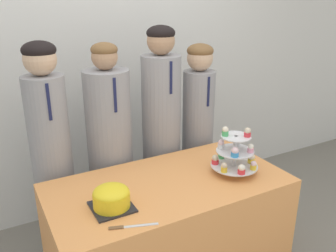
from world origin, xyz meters
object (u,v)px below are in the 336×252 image
object	(u,v)px
student_1	(111,158)
student_2	(161,139)
cake_knife	(125,227)
student_0	(53,163)
student_3	(198,138)
cupcake_stand	(235,154)
round_cake	(111,197)

from	to	relation	value
student_1	student_2	xyz separation A→B (m)	(0.40, 0.00, 0.06)
cake_knife	student_0	distance (m)	0.85
cake_knife	student_3	world-z (taller)	student_3
cupcake_stand	student_0	world-z (taller)	student_0
cupcake_stand	student_1	bearing A→B (deg)	132.50
cake_knife	student_2	size ratio (longest dim) A/B	0.14
cake_knife	student_1	bearing A→B (deg)	93.18
cupcake_stand	student_3	bearing A→B (deg)	77.07
student_1	round_cake	bearing A→B (deg)	-109.32
round_cake	cupcake_stand	size ratio (longest dim) A/B	0.69
round_cake	student_1	distance (m)	0.69
cupcake_stand	student_2	size ratio (longest dim) A/B	0.19
cake_knife	student_2	bearing A→B (deg)	71.43
round_cake	cupcake_stand	world-z (taller)	cupcake_stand
student_1	student_3	bearing A→B (deg)	-0.00
round_cake	cake_knife	xyz separation A→B (m)	(-0.00, -0.19, -0.06)
student_1	student_2	bearing A→B (deg)	0.00
round_cake	student_3	distance (m)	1.15
cake_knife	student_0	xyz separation A→B (m)	(-0.16, 0.83, 0.01)
round_cake	student_0	world-z (taller)	student_0
student_2	student_0	bearing A→B (deg)	-180.00
round_cake	student_0	xyz separation A→B (m)	(-0.17, 0.65, -0.05)
round_cake	cake_knife	size ratio (longest dim) A/B	0.89
student_0	student_3	distance (m)	1.12
cupcake_stand	student_0	distance (m)	1.16
student_0	student_1	size ratio (longest dim) A/B	1.02
round_cake	cupcake_stand	bearing A→B (deg)	0.96
cupcake_stand	student_2	bearing A→B (deg)	105.63
student_0	student_2	xyz separation A→B (m)	(0.79, 0.00, 0.01)
round_cake	student_2	distance (m)	0.90
student_0	student_2	bearing A→B (deg)	0.00
student_2	student_3	bearing A→B (deg)	-0.00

